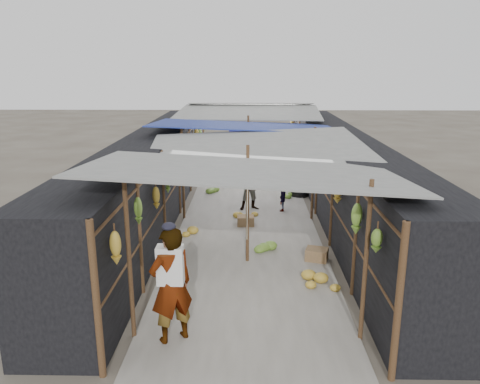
# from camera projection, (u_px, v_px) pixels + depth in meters

# --- Properties ---
(ground) EXTENTS (80.00, 80.00, 0.00)m
(ground) POSITION_uv_depth(u_px,v_px,m) (247.00, 337.00, 7.45)
(ground) COLOR #6B6356
(ground) RESTS_ON ground
(aisle_slab) EXTENTS (3.60, 16.00, 0.02)m
(aisle_slab) POSITION_uv_depth(u_px,v_px,m) (248.00, 213.00, 13.72)
(aisle_slab) COLOR #9E998E
(aisle_slab) RESTS_ON ground
(stall_left) EXTENTS (1.40, 15.00, 2.30)m
(stall_left) POSITION_uv_depth(u_px,v_px,m) (154.00, 175.00, 13.47)
(stall_left) COLOR black
(stall_left) RESTS_ON ground
(stall_right) EXTENTS (1.40, 15.00, 2.30)m
(stall_right) POSITION_uv_depth(u_px,v_px,m) (342.00, 176.00, 13.37)
(stall_right) COLOR black
(stall_right) RESTS_ON ground
(crate_near) EXTENTS (0.46, 0.37, 0.27)m
(crate_near) POSITION_uv_depth(u_px,v_px,m) (246.00, 221.00, 12.62)
(crate_near) COLOR #936A4B
(crate_near) RESTS_ON ground
(crate_mid) EXTENTS (0.56, 0.50, 0.28)m
(crate_mid) POSITION_uv_depth(u_px,v_px,m) (317.00, 255.00, 10.34)
(crate_mid) COLOR #936A4B
(crate_mid) RESTS_ON ground
(crate_back) EXTENTS (0.49, 0.45, 0.26)m
(crate_back) POSITION_uv_depth(u_px,v_px,m) (232.00, 179.00, 17.31)
(crate_back) COLOR #936A4B
(crate_back) RESTS_ON ground
(black_basin) EXTENTS (0.62, 0.62, 0.19)m
(black_basin) POSITION_uv_depth(u_px,v_px,m) (299.00, 193.00, 15.55)
(black_basin) COLOR black
(black_basin) RESTS_ON ground
(vendor_elderly) EXTENTS (0.82, 0.75, 1.88)m
(vendor_elderly) POSITION_uv_depth(u_px,v_px,m) (171.00, 285.00, 7.13)
(vendor_elderly) COLOR white
(vendor_elderly) RESTS_ON ground
(shopper_blue) EXTENTS (0.86, 0.73, 1.54)m
(shopper_blue) POSITION_uv_depth(u_px,v_px,m) (252.00, 185.00, 13.85)
(shopper_blue) COLOR navy
(shopper_blue) RESTS_ON ground
(vendor_seated) EXTENTS (0.39, 0.63, 0.95)m
(vendor_seated) POSITION_uv_depth(u_px,v_px,m) (282.00, 196.00, 13.77)
(vendor_seated) COLOR #514E47
(vendor_seated) RESTS_ON ground
(market_canopy) EXTENTS (5.62, 15.20, 2.77)m
(market_canopy) POSITION_uv_depth(u_px,v_px,m) (249.00, 130.00, 13.43)
(market_canopy) COLOR brown
(market_canopy) RESTS_ON ground
(hanging_bananas) EXTENTS (3.96, 14.19, 0.75)m
(hanging_bananas) POSITION_uv_depth(u_px,v_px,m) (253.00, 156.00, 13.45)
(hanging_bananas) COLOR gold
(hanging_bananas) RESTS_ON ground
(floor_bananas) EXTENTS (3.77, 9.36, 0.36)m
(floor_bananas) POSITION_uv_depth(u_px,v_px,m) (239.00, 214.00, 13.12)
(floor_bananas) COLOR olive
(floor_bananas) RESTS_ON ground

